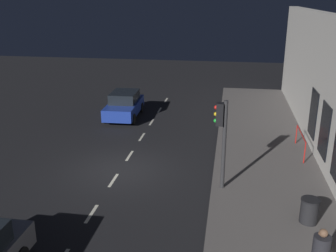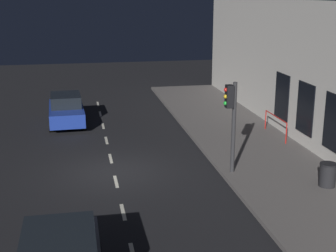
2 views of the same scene
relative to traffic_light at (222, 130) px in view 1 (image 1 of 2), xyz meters
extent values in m
plane|color=black|center=(-4.30, 1.20, -2.48)|extent=(60.00, 60.00, 0.00)
cube|color=#5B5654|center=(1.95, 1.20, -2.40)|extent=(4.50, 32.00, 0.15)
cube|color=black|center=(4.17, 2.43, -0.61)|extent=(0.04, 1.51, 2.24)
cube|color=black|center=(4.17, 4.89, -0.61)|extent=(0.04, 1.51, 2.24)
cube|color=beige|center=(-4.30, -2.40, -2.47)|extent=(0.12, 1.20, 0.01)
cube|color=beige|center=(-4.30, 0.20, -2.47)|extent=(0.12, 1.20, 0.01)
cube|color=beige|center=(-4.30, 2.80, -2.47)|extent=(0.12, 1.20, 0.01)
cube|color=beige|center=(-4.30, 5.40, -2.47)|extent=(0.12, 1.20, 0.01)
cube|color=beige|center=(-4.30, 8.00, -2.47)|extent=(0.12, 1.20, 0.01)
cube|color=beige|center=(-4.30, 10.60, -2.47)|extent=(0.12, 1.20, 0.01)
cube|color=beige|center=(-4.30, 13.20, -2.47)|extent=(0.12, 1.20, 0.01)
cylinder|color=#2D2D30|center=(0.11, 0.00, -0.60)|extent=(0.15, 0.15, 3.46)
cube|color=black|center=(-0.10, 0.00, 0.62)|extent=(0.26, 0.32, 0.84)
sphere|color=red|center=(-0.24, 0.00, 0.87)|extent=(0.15, 0.15, 0.15)
sphere|color=gold|center=(-0.24, 0.00, 0.62)|extent=(0.15, 0.15, 0.15)
sphere|color=green|center=(-0.24, 0.00, 0.36)|extent=(0.15, 0.15, 0.15)
cube|color=#1E389E|center=(-6.14, 8.65, -1.85)|extent=(1.88, 4.11, 0.70)
cube|color=black|center=(-6.15, 8.81, -1.20)|extent=(1.60, 2.16, 0.60)
cylinder|color=black|center=(-5.29, 7.43, -2.16)|extent=(0.24, 0.65, 0.64)
cylinder|color=black|center=(-6.90, 7.37, -2.16)|extent=(0.24, 0.65, 0.64)
cylinder|color=black|center=(-5.38, 9.93, -2.16)|extent=(0.24, 0.65, 0.64)
cylinder|color=black|center=(-6.99, 9.87, -2.16)|extent=(0.24, 0.65, 0.64)
sphere|color=brown|center=(2.68, -4.87, -0.85)|extent=(0.22, 0.22, 0.22)
cube|color=brown|center=(2.59, -4.91, -0.85)|extent=(0.06, 0.07, 0.06)
cylinder|color=black|center=(2.96, -1.98, -1.94)|extent=(0.58, 0.58, 0.78)
cylinder|color=black|center=(2.96, -1.98, -1.51)|extent=(0.61, 0.61, 0.06)
cylinder|color=red|center=(3.60, 2.91, -1.85)|extent=(0.05, 0.05, 0.95)
cylinder|color=red|center=(3.60, 5.36, -1.85)|extent=(0.05, 0.05, 0.95)
cylinder|color=red|center=(3.60, 4.14, -1.38)|extent=(0.05, 2.45, 0.05)
camera|label=1|loc=(0.22, -13.61, 4.71)|focal=41.61mm
camera|label=2|loc=(-5.55, -16.51, 4.32)|focal=51.70mm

